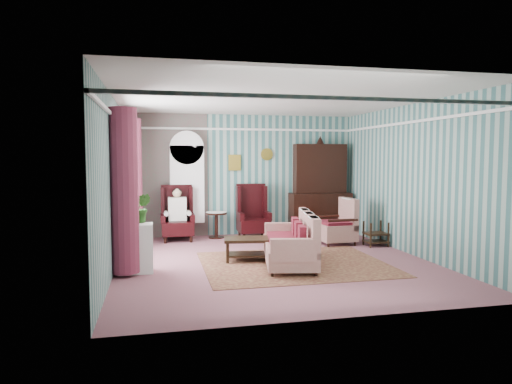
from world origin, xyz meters
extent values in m
plane|color=#94565E|center=(0.00, 0.00, 0.00)|extent=(6.00, 6.00, 0.00)
cube|color=#3A6A69|center=(0.00, 3.00, 1.45)|extent=(5.50, 0.02, 2.90)
cube|color=#3A6A69|center=(0.00, -3.00, 1.45)|extent=(5.50, 0.02, 2.90)
cube|color=#3A6A69|center=(-2.75, 0.00, 1.45)|extent=(0.02, 6.00, 2.90)
cube|color=#3A6A69|center=(2.75, 0.00, 1.45)|extent=(0.02, 6.00, 2.90)
cube|color=silver|center=(0.00, 0.00, 2.90)|extent=(5.50, 6.00, 0.02)
cube|color=#82424F|center=(-1.80, 2.99, 1.45)|extent=(1.90, 0.01, 2.90)
cube|color=white|center=(0.00, 0.00, 2.55)|extent=(5.50, 6.00, 0.05)
cube|color=white|center=(-2.72, 0.60, 1.55)|extent=(0.04, 1.50, 1.90)
cylinder|color=brown|center=(-2.55, -0.45, 1.35)|extent=(0.44, 0.44, 2.60)
cylinder|color=brown|center=(-2.55, 1.65, 1.35)|extent=(0.44, 0.44, 2.60)
cube|color=#AB842D|center=(-0.20, 2.97, 1.75)|extent=(0.30, 0.03, 0.38)
cube|color=silver|center=(-1.35, 2.84, 1.12)|extent=(0.80, 0.28, 2.24)
cube|color=black|center=(1.90, 2.72, 1.18)|extent=(1.50, 0.56, 2.36)
cube|color=black|center=(-1.60, 2.45, 0.62)|extent=(0.76, 0.80, 1.25)
cube|color=black|center=(0.15, 2.45, 0.62)|extent=(0.76, 0.80, 1.25)
cylinder|color=black|center=(-0.70, 2.60, 0.30)|extent=(0.50, 0.50, 0.60)
cube|color=black|center=(2.47, 0.90, 0.27)|extent=(0.45, 0.38, 0.54)
cube|color=white|center=(-2.40, -0.30, 0.40)|extent=(0.55, 0.35, 0.80)
cube|color=#461817|center=(0.30, -0.30, 0.01)|extent=(3.20, 2.60, 0.01)
cube|color=#BAB490|center=(0.20, -0.31, 0.47)|extent=(1.40, 2.02, 0.93)
cube|color=beige|center=(1.73, 1.31, 0.54)|extent=(0.85, 0.87, 1.07)
cube|color=black|center=(-0.42, 0.14, 0.21)|extent=(0.98, 0.68, 0.42)
imported|color=#19521D|center=(-2.48, -0.35, 1.00)|extent=(0.38, 0.33, 0.40)
imported|color=#1A4816|center=(-2.29, -0.15, 1.04)|extent=(0.29, 0.24, 0.49)
imported|color=#205019|center=(-2.44, -0.24, 0.98)|extent=(0.22, 0.22, 0.36)
camera|label=1|loc=(-2.06, -7.87, 1.89)|focal=32.00mm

